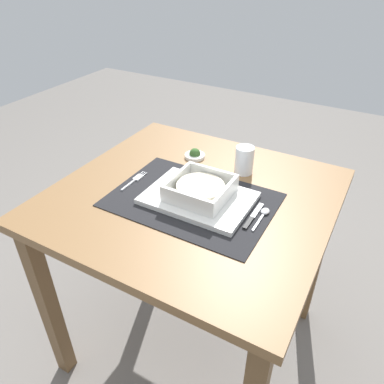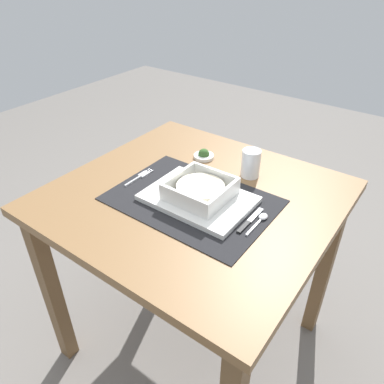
# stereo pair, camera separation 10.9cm
# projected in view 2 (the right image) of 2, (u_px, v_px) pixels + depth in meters

# --- Properties ---
(ground_plane) EXTENTS (6.00, 6.00, 0.00)m
(ground_plane) POSITION_uv_depth(u_px,v_px,m) (193.00, 337.00, 1.55)
(ground_plane) COLOR slate
(dining_table) EXTENTS (0.83, 0.79, 0.73)m
(dining_table) POSITION_uv_depth(u_px,v_px,m) (194.00, 221.00, 1.20)
(dining_table) COLOR brown
(dining_table) RESTS_ON ground
(placemat) EXTENTS (0.48, 0.34, 0.00)m
(placemat) POSITION_uv_depth(u_px,v_px,m) (192.00, 200.00, 1.11)
(placemat) COLOR black
(placemat) RESTS_ON dining_table
(serving_plate) EXTENTS (0.31, 0.22, 0.02)m
(serving_plate) POSITION_uv_depth(u_px,v_px,m) (198.00, 198.00, 1.10)
(serving_plate) COLOR white
(serving_plate) RESTS_ON placemat
(porridge_bowl) EXTENTS (0.17, 0.17, 0.05)m
(porridge_bowl) POSITION_uv_depth(u_px,v_px,m) (200.00, 190.00, 1.09)
(porridge_bowl) COLOR white
(porridge_bowl) RESTS_ON serving_plate
(fork) EXTENTS (0.02, 0.13, 0.00)m
(fork) POSITION_uv_depth(u_px,v_px,m) (141.00, 176.00, 1.22)
(fork) COLOR silver
(fork) RESTS_ON placemat
(spoon) EXTENTS (0.02, 0.11, 0.01)m
(spoon) POSITION_uv_depth(u_px,v_px,m) (261.00, 219.00, 1.02)
(spoon) COLOR silver
(spoon) RESTS_ON placemat
(butter_knife) EXTENTS (0.01, 0.13, 0.01)m
(butter_knife) POSITION_uv_depth(u_px,v_px,m) (249.00, 222.00, 1.02)
(butter_knife) COLOR black
(butter_knife) RESTS_ON placemat
(bread_knife) EXTENTS (0.01, 0.14, 0.01)m
(bread_knife) POSITION_uv_depth(u_px,v_px,m) (240.00, 219.00, 1.03)
(bread_knife) COLOR #59331E
(bread_knife) RESTS_ON placemat
(drinking_glass) EXTENTS (0.06, 0.06, 0.09)m
(drinking_glass) POSITION_uv_depth(u_px,v_px,m) (251.00, 164.00, 1.21)
(drinking_glass) COLOR white
(drinking_glass) RESTS_ON dining_table
(condiment_saucer) EXTENTS (0.07, 0.07, 0.04)m
(condiment_saucer) POSITION_uv_depth(u_px,v_px,m) (204.00, 155.00, 1.33)
(condiment_saucer) COLOR white
(condiment_saucer) RESTS_ON dining_table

